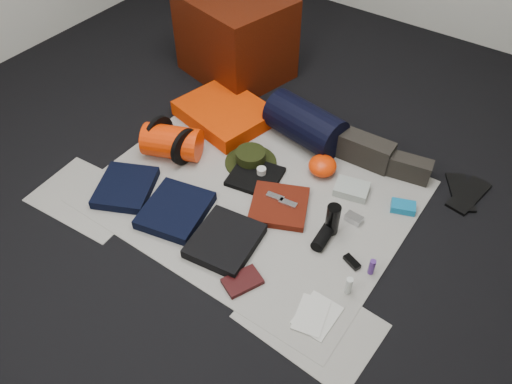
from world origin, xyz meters
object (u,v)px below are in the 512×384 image
Objects in this scene: red_cabinet at (236,36)px; paperback_book at (242,281)px; water_bottle at (333,219)px; sleeping_pad at (225,113)px; compact_camera at (354,219)px; navy_duffel at (305,124)px; stuff_sack at (172,142)px.

red_cabinet is 1.79m from paperback_book.
red_cabinet is 3.77× the size of water_bottle.
compact_camera is (1.05, -0.29, -0.03)m from sleeping_pad.
navy_duffel is at bearing 130.59° from paperback_book.
sleeping_pad is 1.09m from compact_camera.
red_cabinet is 1.24× the size of sleeping_pad.
sleeping_pad reaches higher than paperback_book.
water_bottle is at bearing 1.20° from stuff_sack.
sleeping_pad is 0.44m from stuff_sack.
sleeping_pad reaches higher than compact_camera.
compact_camera is 0.51× the size of paperback_book.
stuff_sack is 0.98m from paperback_book.
compact_camera is 0.68m from paperback_book.
navy_duffel reaches higher than water_bottle.
stuff_sack is 1.03m from water_bottle.
stuff_sack is 0.78m from navy_duffel.
water_bottle reaches higher than sleeping_pad.
paperback_book is at bearing -48.70° from sleeping_pad.
navy_duffel is 0.72m from water_bottle.
sleeping_pad is 1.08m from water_bottle.
navy_duffel is at bearing 12.39° from sleeping_pad.
sleeping_pad is 3.10× the size of paperback_book.
red_cabinet is 1.42× the size of navy_duffel.
compact_camera is at bearing 93.39° from paperback_book.
stuff_sack reaches higher than compact_camera.
paperback_book is at bearing -64.42° from navy_duffel.
compact_camera is at bearing -27.32° from navy_duffel.
compact_camera is at bearing -17.06° from red_cabinet.
paperback_book is at bearing -109.60° from water_bottle.
sleeping_pad is 1.15× the size of navy_duffel.
paperback_book is (-0.24, -0.63, -0.01)m from compact_camera.
red_cabinet is 2.04× the size of stuff_sack.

